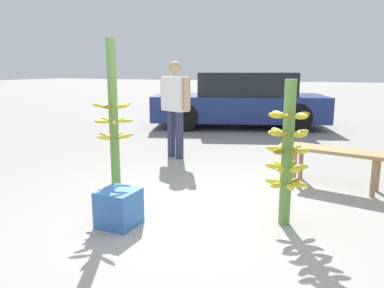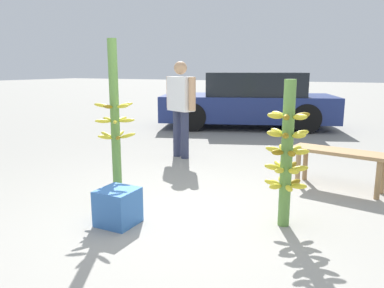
% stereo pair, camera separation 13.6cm
% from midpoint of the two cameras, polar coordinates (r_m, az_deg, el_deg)
% --- Properties ---
extents(ground_plane, '(80.00, 80.00, 0.00)m').
position_cam_midpoint_polar(ground_plane, '(3.61, 0.98, -11.81)').
color(ground_plane, gray).
extents(banana_stalk_left, '(0.42, 0.42, 1.72)m').
position_cam_midpoint_polar(banana_stalk_left, '(3.95, -10.67, 3.12)').
color(banana_stalk_left, '#5B8C3D').
rests_on(banana_stalk_left, ground_plane).
extents(banana_stalk_center, '(0.39, 0.40, 1.33)m').
position_cam_midpoint_polar(banana_stalk_center, '(3.45, 15.35, -1.34)').
color(banana_stalk_center, '#5B8C3D').
rests_on(banana_stalk_center, ground_plane).
extents(vendor_person, '(0.67, 0.37, 1.53)m').
position_cam_midpoint_polar(vendor_person, '(5.98, -1.08, 6.41)').
color(vendor_person, '#2D334C').
rests_on(vendor_person, ground_plane).
extents(market_bench, '(1.16, 0.53, 0.47)m').
position_cam_midpoint_polar(market_bench, '(4.80, 22.37, -1.92)').
color(market_bench, '#99754C').
rests_on(market_bench, ground_plane).
extents(parked_car, '(4.48, 3.10, 1.33)m').
position_cam_midpoint_polar(parked_car, '(9.35, 9.16, 6.52)').
color(parked_car, navy).
rests_on(parked_car, ground_plane).
extents(produce_crate, '(0.34, 0.34, 0.34)m').
position_cam_midpoint_polar(produce_crate, '(3.56, -10.14, -9.40)').
color(produce_crate, '#386BB2').
rests_on(produce_crate, ground_plane).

